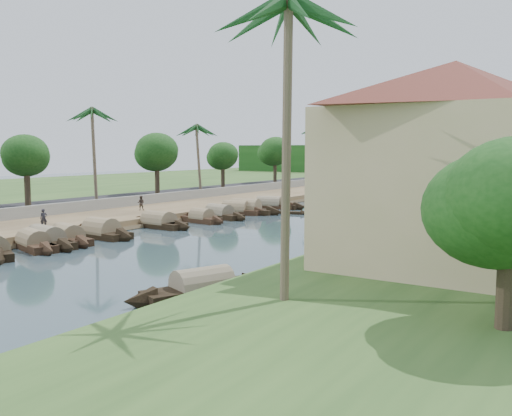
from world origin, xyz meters
The scene contains 38 objects.
ground centered at (0.00, 0.00, 0.00)m, with size 220.00×220.00×0.00m, color #31434A.
left_bank centered at (-16.00, 20.00, 0.40)m, with size 10.00×180.00×0.80m, color brown.
road centered at (-24.50, 20.00, 0.70)m, with size 8.00×180.00×1.40m, color black.
retaining_wall centered at (-20.20, 20.00, 1.35)m, with size 0.40×180.00×1.10m, color gray.
far_left_fill centered at (-51.00, 20.00, 0.68)m, with size 45.00×220.00×1.35m, color #27471C.
treeline centered at (0.00, 100.00, 4.00)m, with size 120.00×14.00×8.00m.
bridge centered at (0.00, 72.00, 1.72)m, with size 28.00×4.00×2.40m.
building_near centered at (18.99, -2.00, 6.38)m, with size 14.85×14.85×10.20m.
sampan_2 centered at (-9.28, -5.50, 0.41)m, with size 7.77×3.69×2.04m.
sampan_3 centered at (-9.54, -4.29, 0.42)m, with size 8.65×3.22×2.27m.
sampan_4 centered at (-9.41, -2.45, 0.41)m, with size 7.68×3.43×2.15m.
sampan_5 centered at (-9.31, 0.86, 0.42)m, with size 7.70×2.38×2.41m.
sampan_6 centered at (-9.29, 8.12, 0.41)m, with size 6.43×1.80×1.95m.
sampan_7 centered at (-9.56, 7.77, 0.41)m, with size 8.24×2.12×2.18m.
sampan_8 centered at (-8.44, 12.74, 0.41)m, with size 6.27×2.32×1.94m.
sampan_9 centered at (-9.02, 16.42, 0.41)m, with size 8.37×3.30×2.10m.
sampan_10 centered at (-9.69, 20.29, 0.42)m, with size 8.10×3.21×2.19m.
sampan_11 centered at (-9.04, 21.29, 0.42)m, with size 9.08×3.45×2.51m.
sampan_12 centered at (-9.79, 27.45, 0.41)m, with size 8.83×3.35×2.09m.
sampan_13 centered at (-9.06, 28.10, 0.41)m, with size 7.82×2.12×2.13m.
sampan_14 centered at (9.10, -9.17, 0.41)m, with size 4.52×8.32×2.05m.
sampan_15 centered at (10.12, 7.60, 0.42)m, with size 2.43×8.40×2.22m.
sampan_16 centered at (9.90, 20.51, 0.41)m, with size 2.68×7.64×1.88m.
canoe_1 centered at (-9.71, -5.15, 0.10)m, with size 4.70×1.27×0.75m.
canoe_2 centered at (-5.40, 23.73, 0.10)m, with size 5.60×2.07×0.81m.
palm_0 centered at (15.00, -11.30, 12.50)m, with size 3.20×3.20×13.16m.
palm_1 centered at (16.00, 7.04, 10.30)m, with size 3.20×3.20×10.86m.
palm_2 centered at (15.00, 20.29, 12.96)m, with size 3.20×3.20×13.63m.
palm_5 centered at (-24.00, 13.20, 11.25)m, with size 3.20×3.20×11.65m.
palm_6 centered at (-22.00, 29.38, 9.94)m, with size 3.20×3.20×10.29m.
palm_8 centered at (-20.50, 60.61, 10.73)m, with size 3.20×3.20×11.11m.
tree_2 centered at (-24.00, 4.49, 6.38)m, with size 4.54×4.54×6.94m.
tree_3 centered at (-24.00, 23.25, 6.63)m, with size 5.39×5.39×7.52m.
tree_4 centered at (-24.00, 37.30, 5.97)m, with size 4.44×4.44×6.48m.
tree_5 centered at (-24.00, 52.15, 6.59)m, with size 5.41×5.41×7.49m.
tree_7 centered at (23.00, -10.45, 5.32)m, with size 4.85×4.85×6.17m.
person_near centered at (-13.14, -1.72, 1.57)m, with size 0.56×0.37×1.55m, color black.
person_far centered at (-16.07, 12.24, 1.56)m, with size 0.74×0.57×1.52m, color #372D26.
Camera 1 is at (26.20, -30.54, 7.22)m, focal length 40.00 mm.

